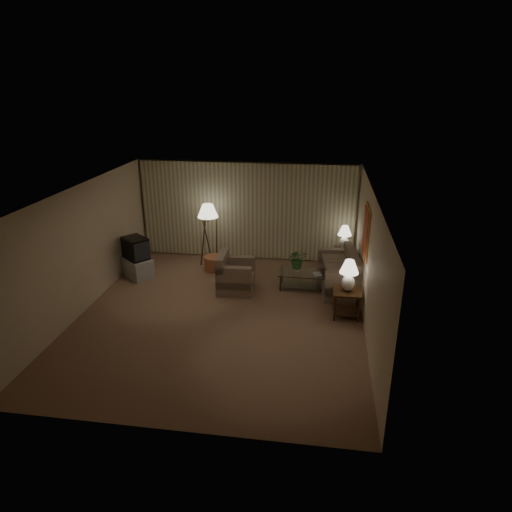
{
  "coord_description": "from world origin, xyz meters",
  "views": [
    {
      "loc": [
        2.0,
        -8.49,
        4.76
      ],
      "look_at": [
        0.67,
        0.6,
        1.16
      ],
      "focal_mm": 32.0,
      "sensor_mm": 36.0,
      "label": 1
    }
  ],
  "objects_px": {
    "armchair": "(236,276)",
    "crt_tv": "(135,248)",
    "coffee_table": "(303,278)",
    "side_table_near": "(347,298)",
    "table_lamp_near": "(349,273)",
    "side_table_far": "(343,255)",
    "vase": "(297,269)",
    "table_lamp_far": "(345,235)",
    "tv_cabinet": "(137,267)",
    "floor_lamp": "(209,233)",
    "sofa": "(338,275)",
    "ottoman": "(215,263)"
  },
  "relations": [
    {
      "from": "table_lamp_near",
      "to": "side_table_far",
      "type": "bearing_deg",
      "value": 90.0
    },
    {
      "from": "sofa",
      "to": "crt_tv",
      "type": "xyz_separation_m",
      "value": [
        -5.05,
        -0.01,
        0.41
      ]
    },
    {
      "from": "coffee_table",
      "to": "tv_cabinet",
      "type": "height_order",
      "value": "tv_cabinet"
    },
    {
      "from": "coffee_table",
      "to": "vase",
      "type": "bearing_deg",
      "value": -180.0
    },
    {
      "from": "armchair",
      "to": "table_lamp_near",
      "type": "bearing_deg",
      "value": -111.25
    },
    {
      "from": "side_table_near",
      "to": "coffee_table",
      "type": "xyz_separation_m",
      "value": [
        -0.98,
        1.25,
        -0.14
      ]
    },
    {
      "from": "side_table_near",
      "to": "vase",
      "type": "height_order",
      "value": "side_table_near"
    },
    {
      "from": "table_lamp_near",
      "to": "tv_cabinet",
      "type": "bearing_deg",
      "value": 165.57
    },
    {
      "from": "table_lamp_far",
      "to": "armchair",
      "type": "bearing_deg",
      "value": -147.0
    },
    {
      "from": "coffee_table",
      "to": "side_table_far",
      "type": "bearing_deg",
      "value": 53.28
    },
    {
      "from": "sofa",
      "to": "ottoman",
      "type": "xyz_separation_m",
      "value": [
        -3.21,
        0.72,
        -0.18
      ]
    },
    {
      "from": "armchair",
      "to": "coffee_table",
      "type": "distance_m",
      "value": 1.62
    },
    {
      "from": "table_lamp_far",
      "to": "table_lamp_near",
      "type": "bearing_deg",
      "value": -90.0
    },
    {
      "from": "sofa",
      "to": "vase",
      "type": "height_order",
      "value": "sofa"
    },
    {
      "from": "side_table_near",
      "to": "table_lamp_far",
      "type": "distance_m",
      "value": 2.62
    },
    {
      "from": "sofa",
      "to": "crt_tv",
      "type": "height_order",
      "value": "crt_tv"
    },
    {
      "from": "crt_tv",
      "to": "vase",
      "type": "height_order",
      "value": "crt_tv"
    },
    {
      "from": "crt_tv",
      "to": "ottoman",
      "type": "xyz_separation_m",
      "value": [
        1.84,
        0.73,
        -0.59
      ]
    },
    {
      "from": "crt_tv",
      "to": "tv_cabinet",
      "type": "bearing_deg",
      "value": 0.0
    },
    {
      "from": "vase",
      "to": "table_lamp_near",
      "type": "bearing_deg",
      "value": -47.87
    },
    {
      "from": "tv_cabinet",
      "to": "ottoman",
      "type": "relative_size",
      "value": 1.75
    },
    {
      "from": "sofa",
      "to": "side_table_far",
      "type": "distance_m",
      "value": 1.22
    },
    {
      "from": "armchair",
      "to": "ottoman",
      "type": "relative_size",
      "value": 1.66
    },
    {
      "from": "armchair",
      "to": "vase",
      "type": "relative_size",
      "value": 5.73
    },
    {
      "from": "side_table_near",
      "to": "side_table_far",
      "type": "relative_size",
      "value": 1.0
    },
    {
      "from": "table_lamp_far",
      "to": "crt_tv",
      "type": "distance_m",
      "value": 5.35
    },
    {
      "from": "armchair",
      "to": "side_table_near",
      "type": "relative_size",
      "value": 1.53
    },
    {
      "from": "table_lamp_near",
      "to": "table_lamp_far",
      "type": "relative_size",
      "value": 1.11
    },
    {
      "from": "table_lamp_far",
      "to": "ottoman",
      "type": "bearing_deg",
      "value": -171.62
    },
    {
      "from": "table_lamp_far",
      "to": "tv_cabinet",
      "type": "height_order",
      "value": "table_lamp_far"
    },
    {
      "from": "side_table_near",
      "to": "table_lamp_far",
      "type": "relative_size",
      "value": 0.98
    },
    {
      "from": "armchair",
      "to": "table_lamp_near",
      "type": "xyz_separation_m",
      "value": [
        2.56,
        -0.9,
        0.64
      ]
    },
    {
      "from": "sofa",
      "to": "side_table_far",
      "type": "height_order",
      "value": "sofa"
    },
    {
      "from": "tv_cabinet",
      "to": "crt_tv",
      "type": "xyz_separation_m",
      "value": [
        0.0,
        0.0,
        0.53
      ]
    },
    {
      "from": "armchair",
      "to": "crt_tv",
      "type": "distance_m",
      "value": 2.71
    },
    {
      "from": "armchair",
      "to": "crt_tv",
      "type": "bearing_deg",
      "value": 78.79
    },
    {
      "from": "armchair",
      "to": "floor_lamp",
      "type": "height_order",
      "value": "floor_lamp"
    },
    {
      "from": "side_table_far",
      "to": "table_lamp_far",
      "type": "xyz_separation_m",
      "value": [
        -0.0,
        -0.0,
        0.56
      ]
    },
    {
      "from": "armchair",
      "to": "table_lamp_far",
      "type": "height_order",
      "value": "table_lamp_far"
    },
    {
      "from": "coffee_table",
      "to": "armchair",
      "type": "bearing_deg",
      "value": -167.58
    },
    {
      "from": "tv_cabinet",
      "to": "vase",
      "type": "relative_size",
      "value": 6.04
    },
    {
      "from": "table_lamp_far",
      "to": "coffee_table",
      "type": "distance_m",
      "value": 1.78
    },
    {
      "from": "coffee_table",
      "to": "crt_tv",
      "type": "relative_size",
      "value": 1.51
    },
    {
      "from": "table_lamp_near",
      "to": "tv_cabinet",
      "type": "height_order",
      "value": "table_lamp_near"
    },
    {
      "from": "vase",
      "to": "table_lamp_far",
      "type": "bearing_deg",
      "value": 49.3
    },
    {
      "from": "side_table_near",
      "to": "ottoman",
      "type": "height_order",
      "value": "side_table_near"
    },
    {
      "from": "side_table_far",
      "to": "table_lamp_near",
      "type": "height_order",
      "value": "table_lamp_near"
    },
    {
      "from": "armchair",
      "to": "side_table_near",
      "type": "bearing_deg",
      "value": -111.25
    },
    {
      "from": "coffee_table",
      "to": "table_lamp_near",
      "type": "bearing_deg",
      "value": -51.88
    },
    {
      "from": "table_lamp_near",
      "to": "crt_tv",
      "type": "distance_m",
      "value": 5.37
    }
  ]
}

